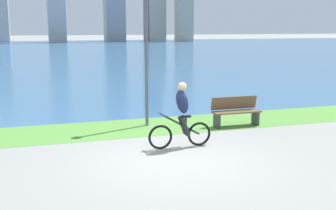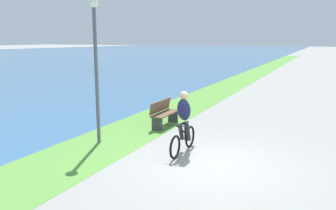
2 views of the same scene
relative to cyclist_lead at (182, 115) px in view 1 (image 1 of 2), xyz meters
name	(u,v)px [view 1 (image 1 of 2)]	position (x,y,z in m)	size (l,w,h in m)	color
ground_plane	(173,161)	(-0.54, -0.95, -0.83)	(300.00, 300.00, 0.00)	gray
grass_strip_bayside	(138,127)	(-0.54, 2.41, -0.83)	(120.00, 2.33, 0.01)	#59933D
bay_water_surface	(58,51)	(-0.54, 45.47, -0.83)	(300.00, 83.78, 0.00)	#386693
cyclist_lead	(182,115)	(0.00, 0.00, 0.00)	(1.65, 0.52, 1.66)	black
bench_near_path	(236,111)	(2.36, 1.71, -0.38)	(1.50, 0.47, 0.90)	brown
lamppost_tall	(146,38)	(-0.21, 2.60, 1.84)	(0.28, 0.28, 4.11)	#595960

